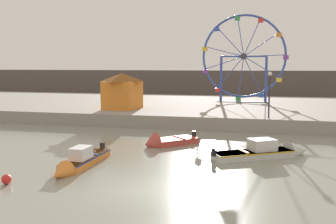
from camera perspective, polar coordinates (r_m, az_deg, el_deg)
ground_plane at (r=16.57m, az=-3.05°, el=-11.38°), size 240.00×240.00×0.00m
quay_promenade at (r=42.04m, az=7.36°, el=0.50°), size 110.00×22.83×1.09m
distant_town_skyline at (r=64.11m, az=9.60°, el=4.14°), size 140.00×3.00×4.40m
motorboat_pale_grey at (r=22.94m, az=14.86°, el=-5.67°), size 5.74×4.18×1.48m
motorboat_faded_red at (r=25.27m, az=-0.55°, el=-4.47°), size 3.67×3.71×1.45m
motorboat_orange_hull at (r=20.28m, az=-13.16°, el=-7.25°), size 1.11×5.46×1.32m
ferris_wheel_blue_frame at (r=44.11m, az=11.15°, el=7.81°), size 9.44×1.20×9.74m
carnival_booth_orange_canopy at (r=36.80m, az=-6.78°, el=3.22°), size 3.48×3.79×3.40m
promenade_lamp_near at (r=31.06m, az=14.81°, el=3.52°), size 0.32×0.32×3.63m
mooring_buoy_orange at (r=18.60m, az=-22.83°, el=-9.17°), size 0.44×0.44×0.44m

